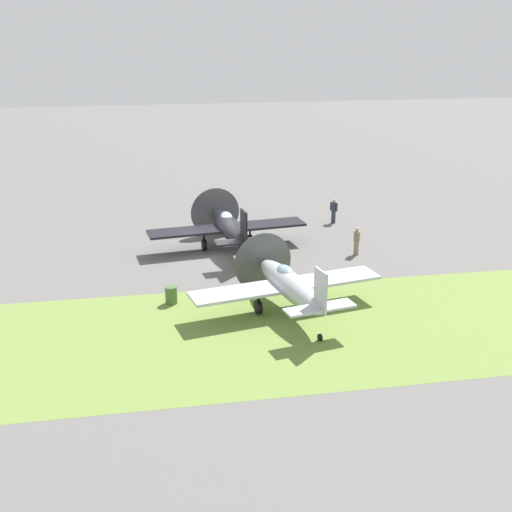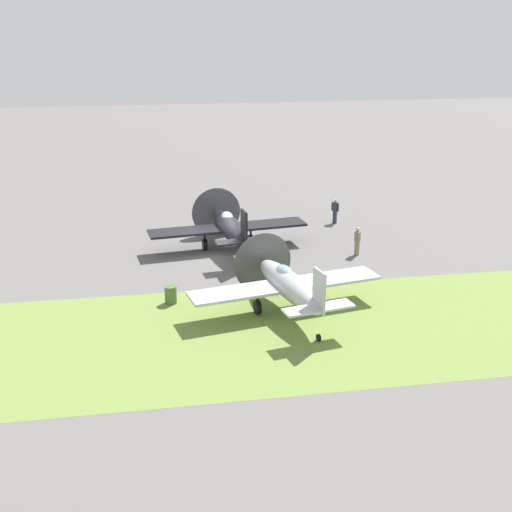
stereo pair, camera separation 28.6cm
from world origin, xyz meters
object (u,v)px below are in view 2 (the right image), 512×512
(airplane_lead, at_px, (229,227))
(airplane_wingman, at_px, (288,284))
(fuel_drum, at_px, (171,295))
(ground_crew_chief, at_px, (335,211))
(ground_crew_mechanic, at_px, (357,241))

(airplane_lead, distance_m, airplane_wingman, 9.92)
(airplane_lead, xyz_separation_m, airplane_wingman, (1.55, -9.80, -0.04))
(airplane_lead, xyz_separation_m, fuel_drum, (-3.99, -7.77, -1.03))
(airplane_lead, bearing_deg, ground_crew_chief, 21.51)
(airplane_wingman, xyz_separation_m, fuel_drum, (-5.54, 2.03, -0.99))
(ground_crew_chief, distance_m, ground_crew_mechanic, 6.77)
(airplane_wingman, bearing_deg, fuel_drum, 148.27)
(airplane_wingman, bearing_deg, ground_crew_chief, 53.91)
(ground_crew_chief, bearing_deg, ground_crew_mechanic, -41.00)
(airplane_wingman, height_order, ground_crew_mechanic, airplane_wingman)
(airplane_lead, relative_size, airplane_wingman, 1.02)
(ground_crew_chief, relative_size, ground_crew_mechanic, 1.00)
(airplane_wingman, bearing_deg, airplane_lead, 87.40)
(airplane_wingman, xyz_separation_m, ground_crew_mechanic, (5.90, 7.45, -0.53))
(ground_crew_chief, height_order, fuel_drum, ground_crew_chief)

